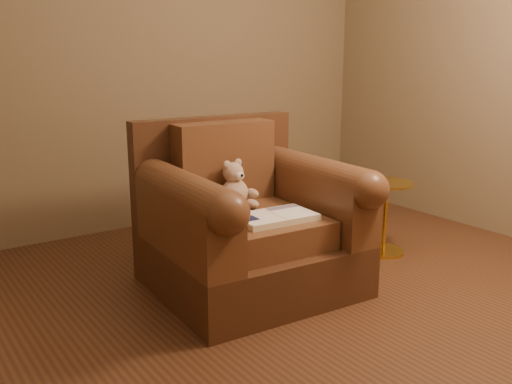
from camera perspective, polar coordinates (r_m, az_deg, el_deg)
floor at (r=3.04m, az=6.36°, el=-12.10°), size 4.00×4.00×0.00m
armchair at (r=3.26m, az=-0.95°, el=-3.26°), size 1.11×1.06×0.94m
teddy_bear at (r=3.27m, az=-2.00°, el=0.28°), size 0.20×0.23×0.28m
guidebook at (r=3.04m, az=1.92°, el=-2.52°), size 0.44×0.28×0.03m
side_table at (r=3.90m, az=12.79°, el=-2.26°), size 0.35×0.35×0.49m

